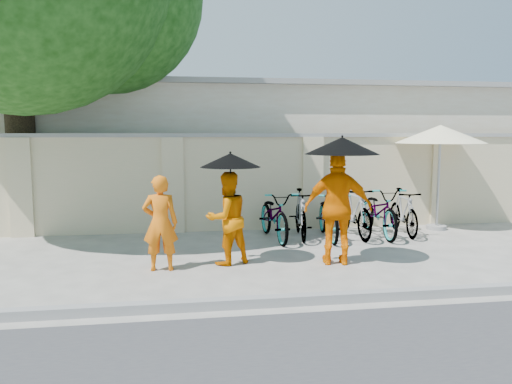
{
  "coord_description": "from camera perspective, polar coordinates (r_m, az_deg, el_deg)",
  "views": [
    {
      "loc": [
        -0.89,
        -7.45,
        2.09
      ],
      "look_at": [
        0.4,
        0.78,
        1.1
      ],
      "focal_mm": 35.0,
      "sensor_mm": 36.0,
      "label": 1
    }
  ],
  "objects": [
    {
      "name": "ground",
      "position": [
        7.79,
        -2.05,
        -8.8
      ],
      "size": [
        80.0,
        80.0,
        0.0
      ],
      "primitive_type": "plane",
      "color": "#B0A9A0"
    },
    {
      "name": "kerb",
      "position": [
        6.16,
        -0.12,
        -12.46
      ],
      "size": [
        40.0,
        0.16,
        0.12
      ],
      "primitive_type": "cube",
      "color": "gray",
      "rests_on": "ground"
    },
    {
      "name": "compound_wall",
      "position": [
        10.87,
        1.16,
        1.02
      ],
      "size": [
        20.0,
        0.3,
        2.0
      ],
      "primitive_type": "cube",
      "color": "beige",
      "rests_on": "ground"
    },
    {
      "name": "building_behind",
      "position": [
        14.74,
        2.42,
        4.87
      ],
      "size": [
        14.0,
        6.0,
        3.2
      ],
      "primitive_type": "cube",
      "color": "silver",
      "rests_on": "ground"
    },
    {
      "name": "monk_left",
      "position": [
        7.7,
        -10.88,
        -3.5
      ],
      "size": [
        0.55,
        0.37,
        1.46
      ],
      "primitive_type": "imported",
      "rotation": [
        0.0,
        0.0,
        3.1
      ],
      "color": "orange",
      "rests_on": "ground"
    },
    {
      "name": "monk_center",
      "position": [
        7.94,
        -3.32,
        -3.01
      ],
      "size": [
        0.89,
        0.81,
        1.48
      ],
      "primitive_type": "imported",
      "rotation": [
        0.0,
        0.0,
        3.57
      ],
      "color": "#E26D00",
      "rests_on": "ground"
    },
    {
      "name": "parasol_center",
      "position": [
        7.76,
        -2.94,
        3.65
      ],
      "size": [
        0.95,
        0.95,
        0.94
      ],
      "color": "black",
      "rests_on": "ground"
    },
    {
      "name": "monk_right",
      "position": [
        8.0,
        9.35,
        -1.81
      ],
      "size": [
        1.13,
        0.64,
        1.81
      ],
      "primitive_type": "imported",
      "rotation": [
        0.0,
        0.0,
        2.95
      ],
      "color": "orange",
      "rests_on": "ground"
    },
    {
      "name": "parasol_right",
      "position": [
        7.85,
        9.81,
        5.23
      ],
      "size": [
        1.16,
        1.16,
        1.0
      ],
      "color": "black",
      "rests_on": "ground"
    },
    {
      "name": "patio_umbrella",
      "position": [
        11.4,
        20.31,
        6.09
      ],
      "size": [
        2.46,
        2.46,
        2.26
      ],
      "rotation": [
        0.0,
        0.0,
        0.39
      ],
      "color": "gray",
      "rests_on": "ground"
    },
    {
      "name": "bike_0",
      "position": [
        9.78,
        2.13,
        -2.67
      ],
      "size": [
        0.79,
        1.89,
        0.97
      ],
      "primitive_type": "imported",
      "rotation": [
        0.0,
        0.0,
        0.08
      ],
      "color": "#A3A3A3",
      "rests_on": "ground"
    },
    {
      "name": "bike_1",
      "position": [
        9.95,
        5.14,
        -2.52
      ],
      "size": [
        0.67,
        1.67,
        0.97
      ],
      "primitive_type": "imported",
      "rotation": [
        0.0,
        0.0,
        -0.13
      ],
      "color": "#A3A3A3",
      "rests_on": "ground"
    },
    {
      "name": "bike_2",
      "position": [
        9.98,
        8.34,
        -2.63
      ],
      "size": [
        0.81,
        1.85,
        0.94
      ],
      "primitive_type": "imported",
      "rotation": [
        0.0,
        0.0,
        -0.11
      ],
      "color": "#A3A3A3",
      "rests_on": "ground"
    },
    {
      "name": "bike_3",
      "position": [
        10.21,
        11.14,
        -2.19
      ],
      "size": [
        0.56,
        1.75,
        1.04
      ],
      "primitive_type": "imported",
      "rotation": [
        0.0,
        0.0,
        0.04
      ],
      "color": "#A3A3A3",
      "rests_on": "ground"
    },
    {
      "name": "bike_4",
      "position": [
        10.43,
        13.89,
        -2.16
      ],
      "size": [
        0.73,
        1.95,
        1.01
      ],
      "primitive_type": "imported",
      "rotation": [
        0.0,
        0.0,
        -0.03
      ],
      "color": "#A3A3A3",
      "rests_on": "ground"
    },
    {
      "name": "bike_5",
      "position": [
        10.69,
        16.49,
        -2.2
      ],
      "size": [
        0.58,
        1.61,
        0.95
      ],
      "primitive_type": "imported",
      "rotation": [
        0.0,
        0.0,
        -0.09
      ],
      "color": "#A3A3A3",
      "rests_on": "ground"
    }
  ]
}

